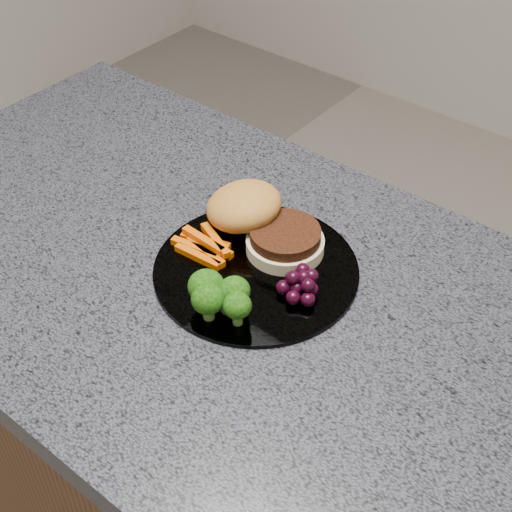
{
  "coord_description": "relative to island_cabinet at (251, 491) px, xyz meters",
  "views": [
    {
      "loc": [
        0.4,
        -0.48,
        1.52
      ],
      "look_at": [
        -0.01,
        0.03,
        0.93
      ],
      "focal_mm": 50.0,
      "sensor_mm": 36.0,
      "label": 1
    }
  ],
  "objects": [
    {
      "name": "broccoli",
      "position": [
        -0.0,
        -0.06,
        0.51
      ],
      "size": [
        0.08,
        0.07,
        0.05
      ],
      "rotation": [
        0.0,
        0.0,
        0.3
      ],
      "color": "olive",
      "rests_on": "plate"
    },
    {
      "name": "grape_bunch",
      "position": [
        0.06,
        0.03,
        0.49
      ],
      "size": [
        0.05,
        0.06,
        0.03
      ],
      "rotation": [
        0.0,
        0.0,
        0.27
      ],
      "color": "black",
      "rests_on": "plate"
    },
    {
      "name": "plate",
      "position": [
        -0.01,
        0.03,
        0.47
      ],
      "size": [
        0.26,
        0.26,
        0.01
      ],
      "primitive_type": "cylinder",
      "color": "white",
      "rests_on": "countertop"
    },
    {
      "name": "burger",
      "position": [
        -0.05,
        0.08,
        0.5
      ],
      "size": [
        0.19,
        0.12,
        0.06
      ],
      "rotation": [
        0.0,
        0.0,
        0.18
      ],
      "color": "#FBE7B0",
      "rests_on": "plate"
    },
    {
      "name": "island_cabinet",
      "position": [
        0.0,
        0.0,
        0.0
      ],
      "size": [
        1.2,
        0.6,
        0.86
      ],
      "primitive_type": "cube",
      "color": "brown",
      "rests_on": "ground"
    },
    {
      "name": "countertop",
      "position": [
        0.0,
        0.0,
        0.45
      ],
      "size": [
        1.2,
        0.6,
        0.04
      ],
      "primitive_type": "cube",
      "color": "#52535D",
      "rests_on": "island_cabinet"
    },
    {
      "name": "carrot_sticks",
      "position": [
        -0.09,
        0.02,
        0.48
      ],
      "size": [
        0.09,
        0.06,
        0.02
      ],
      "rotation": [
        0.0,
        0.0,
        -0.31
      ],
      "color": "#E55903",
      "rests_on": "plate"
    }
  ]
}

